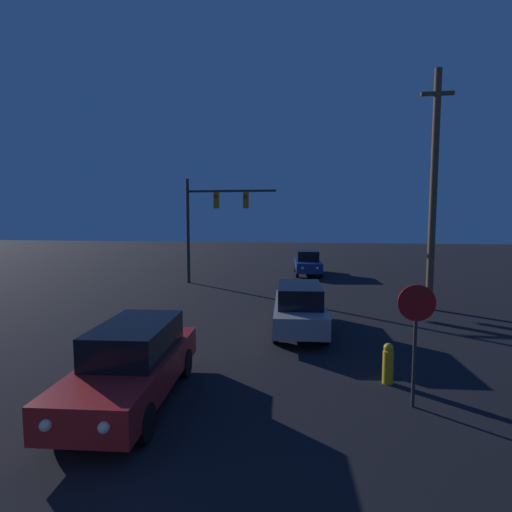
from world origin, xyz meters
TOP-DOWN VIEW (x-y plane):
  - car_near at (-1.50, 6.30)m, footprint 1.91×4.64m
  - car_mid at (1.69, 11.85)m, footprint 1.88×4.63m
  - car_far at (1.81, 25.39)m, footprint 1.95×4.65m
  - traffic_signal_mast at (-3.63, 20.98)m, footprint 5.14×0.30m
  - stop_sign at (4.08, 6.81)m, footprint 0.72×0.07m
  - utility_pole at (6.86, 15.79)m, footprint 1.25×0.28m
  - fire_hydrant at (3.80, 7.92)m, footprint 0.24×0.24m

SIDE VIEW (x-z plane):
  - fire_hydrant at x=3.80m, z-range -0.01..0.92m
  - car_near at x=-1.50m, z-range 0.02..1.61m
  - car_mid at x=1.69m, z-range 0.02..1.61m
  - car_far at x=1.81m, z-range 0.02..1.61m
  - stop_sign at x=4.08m, z-range 0.49..2.94m
  - traffic_signal_mast at x=-3.63m, z-range 1.02..6.97m
  - utility_pole at x=6.86m, z-range 0.12..9.65m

